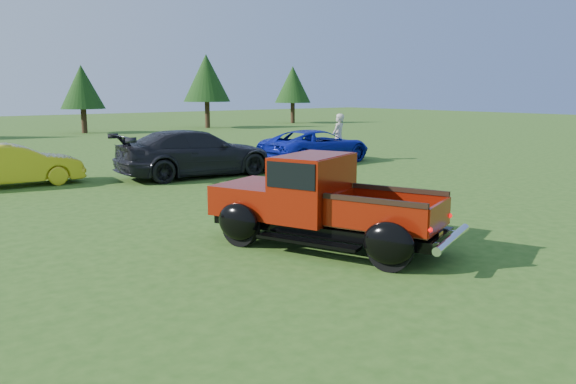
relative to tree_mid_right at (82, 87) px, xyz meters
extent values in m
plane|color=#2C5217|center=(-6.00, -30.00, -2.97)|extent=(120.00, 120.00, 0.00)
cylinder|color=#332114|center=(0.00, 0.00, -2.18)|extent=(0.36, 0.36, 1.58)
cone|color=black|center=(0.00, 0.00, 0.02)|extent=(2.82, 2.82, 2.82)
cylinder|color=#332114|center=(9.00, -0.50, -2.00)|extent=(0.36, 0.36, 1.94)
cone|color=black|center=(9.00, -0.50, 0.70)|extent=(3.46, 3.46, 3.46)
cylinder|color=#332114|center=(18.00, 0.50, -2.11)|extent=(0.36, 0.36, 1.73)
cone|color=black|center=(18.00, 0.50, 0.29)|extent=(3.07, 3.07, 3.07)
cylinder|color=black|center=(-6.07, -31.71, -2.62)|extent=(0.45, 0.74, 0.71)
cylinder|color=black|center=(-4.66, -31.18, -2.62)|extent=(0.45, 0.74, 0.71)
cylinder|color=black|center=(-7.08, -29.07, -2.62)|extent=(0.45, 0.74, 0.71)
cylinder|color=black|center=(-5.67, -28.53, -2.62)|extent=(0.45, 0.74, 0.71)
cube|color=black|center=(-5.89, -30.08, -2.57)|extent=(2.64, 4.32, 0.18)
cube|color=maroon|center=(-6.41, -28.72, -2.21)|extent=(1.88, 1.78, 0.55)
cube|color=silver|center=(-6.65, -28.08, -2.22)|extent=(1.34, 0.56, 0.44)
cube|color=maroon|center=(-6.00, -29.79, -1.91)|extent=(1.83, 1.51, 1.15)
cube|color=black|center=(-6.00, -29.79, -1.60)|extent=(1.83, 1.44, 0.44)
cube|color=maroon|center=(-6.00, -29.79, -1.36)|extent=(1.74, 1.40, 0.07)
cube|color=brown|center=(-5.49, -31.11, -2.42)|extent=(1.75, 2.08, 0.04)
cube|color=maroon|center=(-6.05, -31.33, -2.19)|extent=(0.67, 1.67, 0.46)
cube|color=maroon|center=(-4.93, -30.90, -2.19)|extent=(0.67, 1.67, 0.46)
cube|color=maroon|center=(-5.81, -30.29, -2.19)|extent=(1.13, 0.47, 0.46)
cube|color=maroon|center=(-5.17, -31.94, -2.19)|extent=(1.13, 0.48, 0.46)
cube|color=black|center=(-6.05, -31.33, -1.92)|extent=(0.71, 1.68, 0.08)
cube|color=black|center=(-4.93, -30.90, -1.92)|extent=(0.71, 1.68, 0.08)
ellipsoid|color=black|center=(-6.15, -31.74, -2.51)|extent=(0.71, 1.02, 0.78)
ellipsoid|color=black|center=(-4.58, -31.14, -2.51)|extent=(0.71, 1.02, 0.78)
ellipsoid|color=black|center=(-7.16, -29.10, -2.51)|extent=(0.71, 1.02, 0.78)
ellipsoid|color=black|center=(-5.59, -28.50, -2.51)|extent=(0.71, 1.02, 0.78)
cube|color=black|center=(-6.65, -30.42, -2.68)|extent=(0.93, 1.83, 0.05)
cube|color=black|center=(-5.09, -29.82, -2.68)|extent=(0.93, 1.83, 0.05)
cylinder|color=silver|center=(-5.10, -32.15, -2.53)|extent=(1.66, 0.75, 0.14)
cube|color=black|center=(-5.16, -31.97, -2.49)|extent=(0.25, 0.11, 0.13)
cube|color=gold|center=(-5.16, -31.98, -2.49)|extent=(0.20, 0.08, 0.09)
sphere|color=#CC0505|center=(-5.69, -32.17, -2.28)|extent=(0.08, 0.08, 0.08)
sphere|color=#CC0505|center=(-4.64, -31.76, -2.28)|extent=(0.08, 0.08, 0.08)
imported|color=gold|center=(-8.68, -19.57, -2.35)|extent=(3.87, 1.66, 1.24)
imported|color=black|center=(-3.54, -21.16, -2.22)|extent=(5.37, 2.58, 1.51)
imported|color=#0E1A9F|center=(1.81, -20.99, -2.33)|extent=(4.72, 2.36, 1.28)
imported|color=#B6AF9E|center=(2.98, -21.02, -2.04)|extent=(0.79, 0.66, 1.86)
camera|label=1|loc=(-12.52, -37.30, -0.20)|focal=35.00mm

